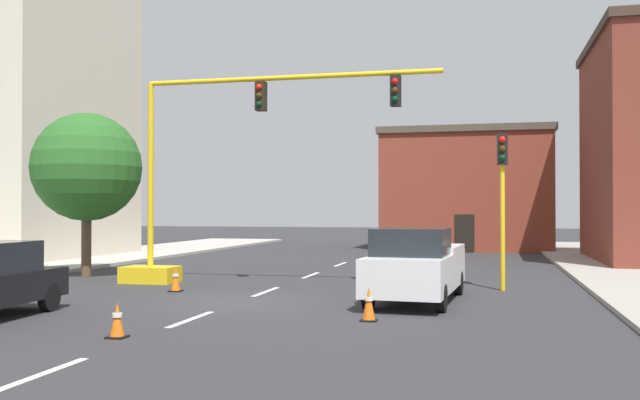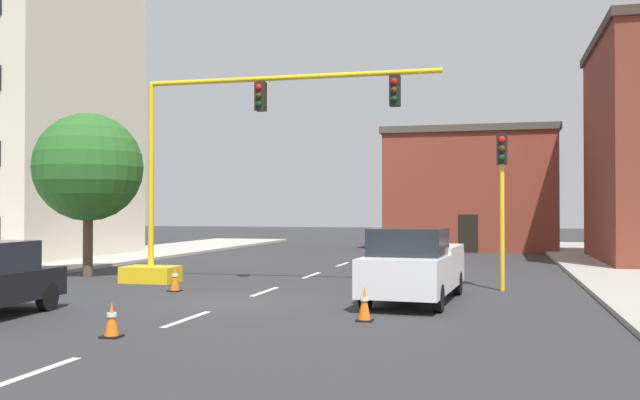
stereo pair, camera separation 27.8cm
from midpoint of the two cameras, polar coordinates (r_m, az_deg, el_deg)
ground_plane at (r=19.15m, az=-6.45°, el=-8.19°), size 160.00×160.00×0.00m
sidewalk_left at (r=32.16m, az=-22.43°, el=-5.01°), size 6.00×56.00×0.14m
lane_stripe_seg_1 at (r=11.69m, az=-21.64°, el=-12.91°), size 0.16×2.40×0.01m
lane_stripe_seg_2 at (r=16.40m, az=-10.18°, el=-9.42°), size 0.16×2.40×0.01m
lane_stripe_seg_3 at (r=21.49m, az=-4.09°, el=-7.38°), size 0.16×2.40×0.01m
lane_stripe_seg_4 at (r=26.74m, az=-0.39°, el=-6.08°), size 0.16×2.40×0.01m
lane_stripe_seg_5 at (r=32.08m, az=2.08°, el=-5.20°), size 0.16×2.40×0.01m
building_brick_center at (r=45.60m, az=12.23°, el=0.79°), size 10.30×8.46×7.40m
traffic_signal_gantry at (r=24.00m, az=-10.05°, el=-1.08°), size 10.71×1.20×6.83m
traffic_light_pole_right at (r=22.25m, az=14.81°, el=1.97°), size 0.32×0.47×4.80m
tree_left_near at (r=27.53m, az=-17.91°, el=2.51°), size 4.00×4.00×6.05m
pickup_truck_white at (r=19.18m, az=8.04°, el=-5.25°), size 2.37×5.53×1.99m
traffic_cone_roadside_a at (r=21.88m, az=-11.26°, el=-6.25°), size 0.36×0.36×0.77m
traffic_cone_roadside_b at (r=15.83m, az=4.11°, el=-8.37°), size 0.36×0.36×0.77m
traffic_cone_roadside_c at (r=14.37m, az=-15.91°, el=-9.30°), size 0.36×0.36×0.69m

